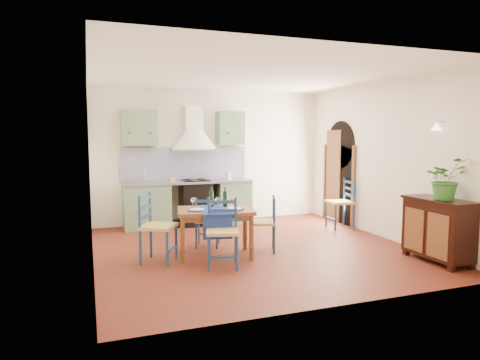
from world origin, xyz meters
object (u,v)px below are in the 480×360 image
object	(u,v)px
dining_table	(216,215)
chair_near	(222,232)
potted_plant	(445,179)
sideboard	(438,228)

from	to	relation	value
dining_table	chair_near	world-z (taller)	dining_table
dining_table	potted_plant	bearing A→B (deg)	-26.82
sideboard	potted_plant	xyz separation A→B (m)	(-0.02, -0.11, 0.73)
dining_table	potted_plant	world-z (taller)	potted_plant
chair_near	potted_plant	size ratio (longest dim) A/B	1.60
chair_near	potted_plant	bearing A→B (deg)	-17.66
chair_near	potted_plant	xyz separation A→B (m)	(3.01, -0.96, 0.74)
dining_table	chair_near	bearing A→B (deg)	-96.29
sideboard	potted_plant	distance (m)	0.74
dining_table	sideboard	xyz separation A→B (m)	(2.97, -1.38, -0.14)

